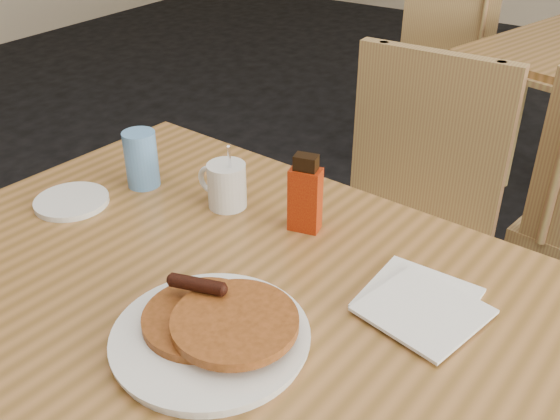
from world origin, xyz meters
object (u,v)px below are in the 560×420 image
object	(u,v)px
pancake_plate	(213,331)
coffee_mug	(226,184)
chair_wall_extra	(439,44)
blue_tumbler	(141,159)
chair_main_far	(408,201)
main_table	(234,300)
syrup_bottle	(305,196)

from	to	relation	value
pancake_plate	coffee_mug	size ratio (longest dim) A/B	2.02
chair_wall_extra	blue_tumbler	world-z (taller)	chair_wall_extra
chair_wall_extra	chair_main_far	bearing A→B (deg)	-81.72
coffee_mug	blue_tumbler	xyz separation A→B (m)	(-0.20, -0.03, 0.01)
pancake_plate	coffee_mug	xyz separation A→B (m)	(-0.23, 0.33, 0.03)
coffee_mug	blue_tumbler	bearing A→B (deg)	-174.21
chair_wall_extra	blue_tumbler	bearing A→B (deg)	-97.74
main_table	chair_wall_extra	world-z (taller)	chair_wall_extra
chair_main_far	coffee_mug	xyz separation A→B (m)	(-0.19, -0.54, 0.24)
main_table	chair_wall_extra	size ratio (longest dim) A/B	1.38
chair_main_far	syrup_bottle	xyz separation A→B (m)	(-0.01, -0.52, 0.26)
chair_wall_extra	blue_tumbler	distance (m)	2.00
main_table	coffee_mug	bearing A→B (deg)	129.88
pancake_plate	blue_tumbler	bearing A→B (deg)	145.03
chair_wall_extra	syrup_bottle	size ratio (longest dim) A/B	6.21
chair_main_far	blue_tumbler	xyz separation A→B (m)	(-0.39, -0.56, 0.25)
chair_main_far	pancake_plate	distance (m)	0.89
chair_main_far	pancake_plate	size ratio (longest dim) A/B	3.18
chair_wall_extra	blue_tumbler	xyz separation A→B (m)	(0.06, -1.98, 0.23)
main_table	chair_main_far	bearing A→B (deg)	88.02
main_table	coffee_mug	size ratio (longest dim) A/B	9.07
pancake_plate	syrup_bottle	world-z (taller)	syrup_bottle
main_table	syrup_bottle	world-z (taller)	syrup_bottle
pancake_plate	syrup_bottle	bearing A→B (deg)	98.28
main_table	coffee_mug	world-z (taller)	coffee_mug
chair_wall_extra	syrup_bottle	xyz separation A→B (m)	(0.44, -1.94, 0.25)
blue_tumbler	chair_wall_extra	bearing A→B (deg)	91.76
pancake_plate	syrup_bottle	distance (m)	0.35
coffee_mug	chair_wall_extra	bearing A→B (deg)	95.75
syrup_bottle	main_table	bearing A→B (deg)	-106.34
main_table	chair_wall_extra	distance (m)	2.20
main_table	pancake_plate	bearing A→B (deg)	-64.34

